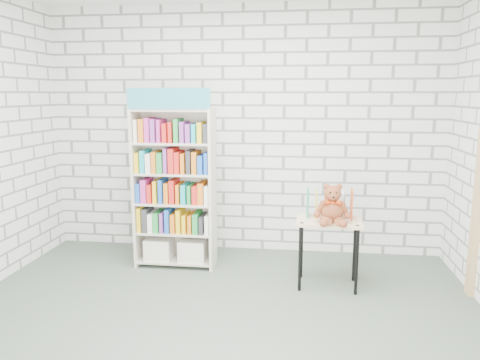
# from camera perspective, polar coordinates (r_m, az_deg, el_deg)

# --- Properties ---
(ground) EXTENTS (4.50, 4.50, 0.00)m
(ground) POSITION_cam_1_polar(r_m,az_deg,el_deg) (3.84, -3.47, -17.77)
(ground) COLOR #455246
(ground) RESTS_ON ground
(room_shell) EXTENTS (4.52, 4.02, 2.81)m
(room_shell) POSITION_cam_1_polar(r_m,az_deg,el_deg) (3.39, -3.81, 9.92)
(room_shell) COLOR silver
(room_shell) RESTS_ON ground
(bookshelf) EXTENTS (0.84, 0.32, 1.88)m
(bookshelf) POSITION_cam_1_polar(r_m,az_deg,el_deg) (4.95, -7.95, -0.84)
(bookshelf) COLOR beige
(bookshelf) RESTS_ON ground
(display_table) EXTENTS (0.62, 0.45, 0.65)m
(display_table) POSITION_cam_1_polar(r_m,az_deg,el_deg) (4.50, 10.77, -5.91)
(display_table) COLOR #DDB584
(display_table) RESTS_ON ground
(table_books) EXTENTS (0.43, 0.20, 0.25)m
(table_books) POSITION_cam_1_polar(r_m,az_deg,el_deg) (4.54, 10.85, -2.93)
(table_books) COLOR #219178
(table_books) RESTS_ON display_table
(teddy_bear) EXTENTS (0.33, 0.31, 0.36)m
(teddy_bear) POSITION_cam_1_polar(r_m,az_deg,el_deg) (4.35, 11.20, -3.29)
(teddy_bear) COLOR brown
(teddy_bear) RESTS_ON display_table
(door_trim) EXTENTS (0.05, 0.12, 2.10)m
(door_trim) POSITION_cam_1_polar(r_m,az_deg,el_deg) (4.62, 27.17, -0.26)
(door_trim) COLOR tan
(door_trim) RESTS_ON ground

